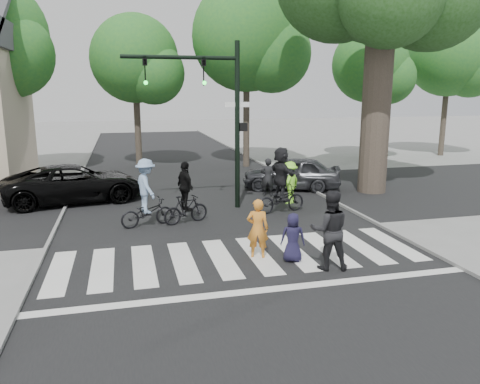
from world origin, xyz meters
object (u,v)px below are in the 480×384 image
object	(u,v)px
traffic_signal	(214,102)
car_suv	(75,183)
pedestrian_woman	(258,228)
cyclist_mid	(186,198)
cyclist_left	(147,197)
car_grey	(291,173)
pedestrian_adult	(330,230)
cyclist_right	(281,184)
pedestrian_child	(293,238)

from	to	relation	value
traffic_signal	car_suv	xyz separation A→B (m)	(-5.09, 2.41, -3.16)
pedestrian_woman	car_suv	size ratio (longest dim) A/B	0.30
cyclist_mid	car_suv	bearing A→B (deg)	132.69
pedestrian_woman	cyclist_mid	xyz separation A→B (m)	(-1.39, 3.66, 0.06)
cyclist_left	car_grey	size ratio (longest dim) A/B	0.52
pedestrian_adult	cyclist_left	bearing A→B (deg)	-36.29
cyclist_right	cyclist_mid	bearing A→B (deg)	-170.59
pedestrian_woman	cyclist_right	xyz separation A→B (m)	(2.09, 4.23, 0.27)
cyclist_right	car_suv	xyz separation A→B (m)	(-7.27, 3.52, -0.31)
pedestrian_woman	car_suv	world-z (taller)	pedestrian_woman
cyclist_right	car_grey	distance (m)	4.15
car_suv	car_grey	distance (m)	9.04
cyclist_mid	pedestrian_woman	bearing A→B (deg)	-69.16
pedestrian_adult	car_grey	size ratio (longest dim) A/B	0.46
pedestrian_woman	cyclist_mid	bearing A→B (deg)	-49.27
pedestrian_woman	cyclist_right	world-z (taller)	cyclist_right
pedestrian_adult	car_suv	xyz separation A→B (m)	(-6.64, 8.95, -0.25)
pedestrian_child	car_grey	size ratio (longest dim) A/B	0.30
pedestrian_adult	cyclist_left	world-z (taller)	cyclist_left
car_suv	car_grey	size ratio (longest dim) A/B	1.25
pedestrian_adult	cyclist_mid	size ratio (longest dim) A/B	0.96
pedestrian_child	cyclist_left	distance (m)	5.39
traffic_signal	cyclist_left	xyz separation A→B (m)	(-2.56, -1.72, -2.95)
car_grey	cyclist_right	bearing A→B (deg)	-4.16
pedestrian_adult	cyclist_mid	bearing A→B (deg)	-46.20
pedestrian_woman	car_suv	bearing A→B (deg)	-36.41
pedestrian_woman	cyclist_mid	distance (m)	3.91
pedestrian_child	car_grey	world-z (taller)	car_grey
cyclist_left	car_grey	world-z (taller)	cyclist_left
pedestrian_child	car_suv	size ratio (longest dim) A/B	0.24
car_grey	pedestrian_child	bearing A→B (deg)	1.25
pedestrian_woman	pedestrian_adult	xyz separation A→B (m)	(1.47, -1.19, 0.20)
cyclist_mid	car_grey	world-z (taller)	cyclist_mid
traffic_signal	car_grey	xyz separation A→B (m)	(3.95, 2.62, -3.17)
cyclist_mid	cyclist_right	xyz separation A→B (m)	(3.49, 0.58, 0.21)
traffic_signal	pedestrian_woman	size ratio (longest dim) A/B	3.82
traffic_signal	pedestrian_woman	distance (m)	6.19
pedestrian_child	cyclist_left	world-z (taller)	cyclist_left
car_grey	car_suv	bearing A→B (deg)	-67.43
pedestrian_woman	car_grey	bearing A→B (deg)	-95.98
car_grey	traffic_signal	bearing A→B (deg)	-35.17
pedestrian_child	pedestrian_adult	xyz separation A→B (m)	(0.68, -0.68, 0.35)
traffic_signal	car_suv	world-z (taller)	traffic_signal
cyclist_left	car_grey	distance (m)	7.83
traffic_signal	cyclist_mid	size ratio (longest dim) A/B	2.91
pedestrian_woman	pedestrian_child	world-z (taller)	pedestrian_woman
pedestrian_woman	car_grey	size ratio (longest dim) A/B	0.37
cyclist_left	car_suv	world-z (taller)	cyclist_left
traffic_signal	pedestrian_adult	world-z (taller)	traffic_signal
pedestrian_child	pedestrian_adult	size ratio (longest dim) A/B	0.65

